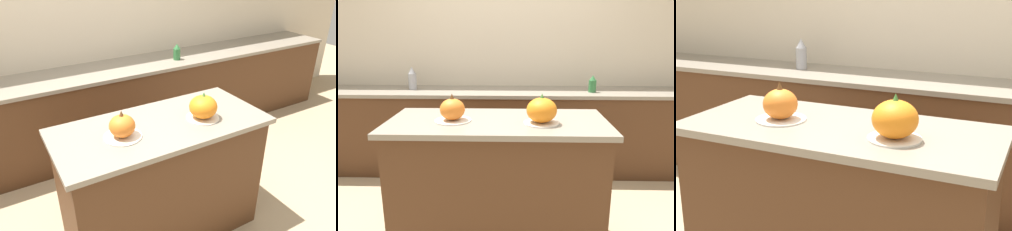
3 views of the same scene
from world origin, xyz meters
The scene contains 7 objects.
wall_back centered at (0.00, 1.67, 1.25)m, with size 8.00×0.06×2.50m.
kitchen_island centered at (0.00, 0.00, 0.47)m, with size 1.42×0.65×0.93m.
back_counter centered at (0.00, 1.34, 0.44)m, with size 6.00×0.60×0.88m.
pumpkin_cake_left centered at (-0.28, -0.03, 1.00)m, with size 0.23×0.23×0.18m.
pumpkin_cake_right centered at (0.28, -0.07, 1.01)m, with size 0.22×0.22×0.19m.
bottle_tall centered at (-0.98, 1.38, 1.00)m, with size 0.09×0.09×0.24m.
bottle_short centered at (0.89, 1.26, 0.96)m, with size 0.08×0.08×0.17m.
Camera 2 is at (0.12, -2.04, 1.49)m, focal length 35.00 mm.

